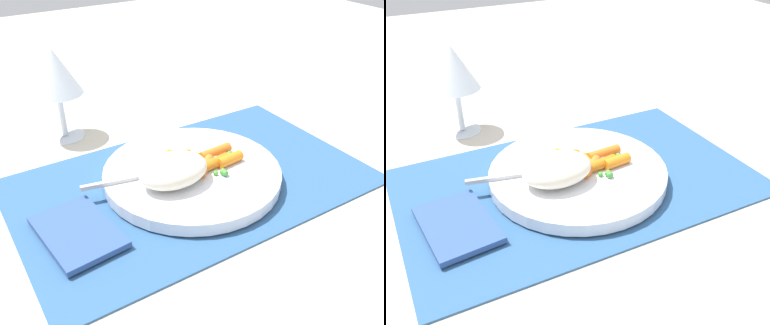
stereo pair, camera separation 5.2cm
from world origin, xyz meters
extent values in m
plane|color=beige|center=(0.00, 0.00, 0.00)|extent=(2.40, 2.40, 0.00)
cube|color=#2D5684|center=(0.00, 0.00, 0.00)|extent=(0.51, 0.32, 0.01)
cylinder|color=white|center=(0.00, 0.00, 0.02)|extent=(0.26, 0.26, 0.02)
ellipsoid|color=beige|center=(-0.04, -0.02, 0.04)|extent=(0.10, 0.07, 0.04)
cylinder|color=orange|center=(0.05, 0.01, 0.03)|extent=(0.05, 0.02, 0.01)
cylinder|color=orange|center=(0.01, -0.01, 0.03)|extent=(0.04, 0.04, 0.01)
cylinder|color=orange|center=(0.01, 0.02, 0.03)|extent=(0.03, 0.04, 0.01)
cylinder|color=orange|center=(0.02, 0.00, 0.03)|extent=(0.01, 0.04, 0.01)
cylinder|color=orange|center=(0.00, 0.02, 0.03)|extent=(0.04, 0.05, 0.01)
cylinder|color=orange|center=(0.03, -0.01, 0.03)|extent=(0.05, 0.02, 0.02)
cylinder|color=orange|center=(0.05, -0.02, 0.03)|extent=(0.04, 0.02, 0.02)
sphere|color=#5BAB40|center=(0.02, 0.00, 0.03)|extent=(0.01, 0.01, 0.01)
sphere|color=green|center=(0.00, 0.03, 0.03)|extent=(0.01, 0.01, 0.01)
sphere|color=green|center=(0.03, -0.04, 0.03)|extent=(0.01, 0.01, 0.01)
sphere|color=#44923B|center=(0.03, -0.04, 0.03)|extent=(0.01, 0.01, 0.01)
sphere|color=#57B437|center=(0.07, 0.02, 0.03)|extent=(0.01, 0.01, 0.01)
sphere|color=#478F3C|center=(0.04, -0.01, 0.03)|extent=(0.01, 0.01, 0.01)
sphere|color=green|center=(0.04, 0.01, 0.03)|extent=(0.01, 0.01, 0.01)
sphere|color=#5B983F|center=(0.07, -0.01, 0.03)|extent=(0.01, 0.01, 0.01)
sphere|color=green|center=(-0.01, 0.01, 0.03)|extent=(0.01, 0.01, 0.01)
sphere|color=#51AA3E|center=(0.07, 0.00, 0.03)|extent=(0.01, 0.01, 0.01)
sphere|color=green|center=(0.02, -0.03, 0.03)|extent=(0.01, 0.01, 0.01)
cube|color=#B8B8B8|center=(0.02, 0.00, 0.03)|extent=(0.05, 0.02, 0.01)
cube|color=#B8B8B8|center=(-0.08, 0.02, 0.03)|extent=(0.16, 0.04, 0.01)
cylinder|color=silver|center=(-0.11, 0.24, 0.00)|extent=(0.07, 0.07, 0.00)
cylinder|color=silver|center=(-0.11, 0.24, 0.04)|extent=(0.01, 0.01, 0.08)
cone|color=silver|center=(-0.11, 0.24, 0.12)|extent=(0.08, 0.08, 0.08)
cube|color=#33518C|center=(-0.18, -0.03, 0.01)|extent=(0.09, 0.13, 0.01)
camera|label=1|loc=(-0.29, -0.45, 0.37)|focal=41.14mm
camera|label=2|loc=(-0.24, -0.48, 0.37)|focal=41.14mm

